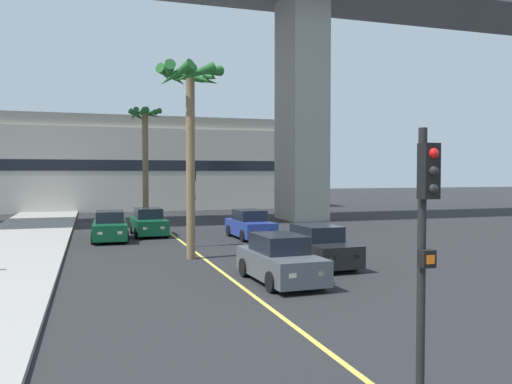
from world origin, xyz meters
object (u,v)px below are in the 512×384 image
Objects in this scene: car_queue_front at (280,260)px; palm_tree_mid_median at (145,137)px; car_queue_fifth at (149,223)px; palm_tree_near_median at (190,99)px; traffic_light_median_far at (193,191)px; traffic_light_median_near at (425,235)px; car_queue_fourth at (110,227)px; car_queue_second at (250,225)px; car_queue_third at (318,247)px.

palm_tree_mid_median is (-1.80, 25.36, 5.64)m from car_queue_front.
car_queue_fifth is at bearing 100.81° from car_queue_front.
traffic_light_median_far is at bearing 77.47° from palm_tree_near_median.
traffic_light_median_far is (0.30, 18.65, 0.00)m from traffic_light_median_near.
traffic_light_median_near is 0.52× the size of palm_tree_near_median.
traffic_light_median_far is (3.73, -3.79, 1.99)m from car_queue_fourth.
palm_tree_mid_median reaches higher than car_queue_front.
car_queue_second is at bearing 33.76° from traffic_light_median_far.
traffic_light_median_far is at bearing -146.24° from car_queue_second.
palm_tree_near_median is at bearing 144.98° from car_queue_third.
traffic_light_median_far is (-1.20, 8.83, 1.99)m from car_queue_front.
palm_tree_near_median is (0.79, -8.84, 5.92)m from car_queue_fifth.
car_queue_fourth and car_queue_fifth have the same top height.
car_queue_fourth is at bearing -103.78° from palm_tree_mid_median.
car_queue_second and car_queue_third have the same top height.
traffic_light_median_far is 5.21m from palm_tree_near_median.
car_queue_second is at bearing -30.90° from car_queue_fifth.
car_queue_fourth is 0.48× the size of palm_tree_mid_median.
car_queue_front and car_queue_second have the same top height.
car_queue_front is 1.00× the size of car_queue_third.
car_queue_third is at bearing -54.15° from car_queue_fourth.
car_queue_fourth is at bearing -142.18° from car_queue_fifth.
palm_tree_near_median is 0.93× the size of palm_tree_mid_median.
car_queue_fifth is 6.04m from traffic_light_median_far.
car_queue_front is at bearing -70.47° from palm_tree_near_median.
car_queue_fourth is at bearing 169.40° from car_queue_second.
car_queue_front is at bearing -102.09° from car_queue_second.
traffic_light_median_near is at bearing -87.08° from car_queue_fifth.
car_queue_fourth is at bearing 125.85° from car_queue_third.
car_queue_third is 0.48× the size of palm_tree_mid_median.
traffic_light_median_near is (-3.95, -12.22, 1.99)m from car_queue_third.
car_queue_fifth is at bearing 105.58° from traffic_light_median_far.
car_queue_second is 0.48× the size of palm_tree_mid_median.
car_queue_fourth is at bearing 134.55° from traffic_light_median_far.
car_queue_second is (2.41, 11.25, 0.00)m from car_queue_front.
car_queue_second is at bearing 79.48° from traffic_light_median_near.
car_queue_third is at bearing 72.09° from traffic_light_median_near.
car_queue_second is 8.84m from car_queue_third.
traffic_light_median_near reaches higher than car_queue_fourth.
palm_tree_near_median reaches higher than car_queue_front.
car_queue_second is 1.00× the size of car_queue_fourth.
palm_tree_near_median reaches higher than car_queue_third.
car_queue_third is 12.99m from car_queue_fifth.
palm_tree_near_median is at bearing -67.30° from car_queue_fourth.
car_queue_front and car_queue_third have the same top height.
palm_tree_near_median is at bearing -127.09° from car_queue_second.
car_queue_fifth is at bearing 113.51° from car_queue_third.
car_queue_third and car_queue_fourth have the same top height.
car_queue_second is at bearing -73.39° from palm_tree_mid_median.
traffic_light_median_near is at bearing -90.92° from traffic_light_median_far.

